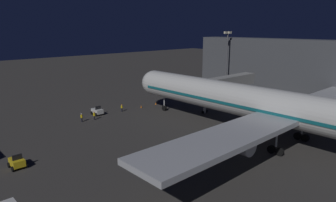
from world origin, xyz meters
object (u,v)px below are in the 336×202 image
ground_crew_by_belt_loader (122,108)px  traffic_cone_nose_starboard (141,107)px  ground_crew_near_nose_gear (82,117)px  ground_crew_marshaller_fwd (94,115)px  baggage_tug_lead (97,111)px  airliner_at_gate (288,110)px  pushback_tug (17,162)px  traffic_cone_nose_port (156,103)px  apron_floodlight_mast (227,58)px  jet_bridge (222,83)px

ground_crew_by_belt_loader → traffic_cone_nose_starboard: size_ratio=3.01×
ground_crew_near_nose_gear → ground_crew_marshaller_fwd: ground_crew_near_nose_gear is taller
baggage_tug_lead → traffic_cone_nose_starboard: baggage_tug_lead is taller
airliner_at_gate → pushback_tug: 39.23m
traffic_cone_nose_port → traffic_cone_nose_starboard: size_ratio=1.00×
ground_crew_marshaller_fwd → traffic_cone_nose_port: size_ratio=3.12×
apron_floodlight_mast → ground_crew_marshaller_fwd: apron_floodlight_mast is taller
pushback_tug → ground_crew_near_nose_gear: pushback_tug is taller
ground_crew_by_belt_loader → traffic_cone_nose_port: bearing=178.5°
ground_crew_by_belt_loader → apron_floodlight_mast: bearing=174.3°
pushback_tug → ground_crew_marshaller_fwd: (-18.35, -12.38, 0.16)m
traffic_cone_nose_port → jet_bridge: bearing=123.4°
baggage_tug_lead → pushback_tug: bearing=36.4°
pushback_tug → traffic_cone_nose_port: bearing=-159.1°
pushback_tug → traffic_cone_nose_starboard: 33.91m
traffic_cone_nose_starboard → ground_crew_marshaller_fwd: bearing=5.2°
baggage_tug_lead → traffic_cone_nose_port: baggage_tug_lead is taller
pushback_tug → ground_crew_near_nose_gear: (-15.80, -12.77, 0.19)m
ground_crew_near_nose_gear → traffic_cone_nose_starboard: 15.32m
jet_bridge → ground_crew_by_belt_loader: size_ratio=11.85×
jet_bridge → ground_crew_near_nose_gear: jet_bridge is taller
ground_crew_by_belt_loader → ground_crew_marshaller_fwd: size_ratio=0.97×
ground_crew_near_nose_gear → ground_crew_by_belt_loader: ground_crew_near_nose_gear is taller
jet_bridge → ground_crew_by_belt_loader: 22.89m
airliner_at_gate → ground_crew_marshaller_fwd: size_ratio=40.37×
ground_crew_marshaller_fwd → traffic_cone_nose_port: (-17.14, -1.15, -0.67)m
jet_bridge → pushback_tug: jet_bridge is taller
jet_bridge → ground_crew_marshaller_fwd: 28.62m
ground_crew_by_belt_loader → ground_crew_marshaller_fwd: (7.55, 1.40, 0.03)m
ground_crew_marshaller_fwd → pushback_tug: bearing=34.0°
airliner_at_gate → baggage_tug_lead: airliner_at_gate is taller
apron_floodlight_mast → traffic_cone_nose_starboard: apron_floodlight_mast is taller
pushback_tug → ground_crew_near_nose_gear: bearing=-141.1°
airliner_at_gate → apron_floodlight_mast: airliner_at_gate is taller
traffic_cone_nose_port → traffic_cone_nose_starboard: 4.40m
ground_crew_by_belt_loader → ground_crew_marshaller_fwd: ground_crew_marshaller_fwd is taller
traffic_cone_nose_port → ground_crew_marshaller_fwd: bearing=3.8°
apron_floodlight_mast → ground_crew_marshaller_fwd: (40.44, -1.86, -8.99)m
airliner_at_gate → pushback_tug: bearing=-31.2°
baggage_tug_lead → traffic_cone_nose_starboard: size_ratio=4.83×
ground_crew_marshaller_fwd → traffic_cone_nose_port: 17.19m
pushback_tug → baggage_tug_lead: 25.71m
apron_floodlight_mast → traffic_cone_nose_port: 25.40m
airliner_at_gate → pushback_tug: size_ratio=29.52×
traffic_cone_nose_port → baggage_tug_lead: bearing=-6.7°
jet_bridge → ground_crew_by_belt_loader: (18.08, -13.14, -4.98)m
baggage_tug_lead → airliner_at_gate: bearing=109.6°
pushback_tug → traffic_cone_nose_starboard: size_ratio=4.26×
airliner_at_gate → ground_crew_marshaller_fwd: airliner_at_gate is taller
ground_crew_by_belt_loader → traffic_cone_nose_starboard: ground_crew_by_belt_loader is taller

